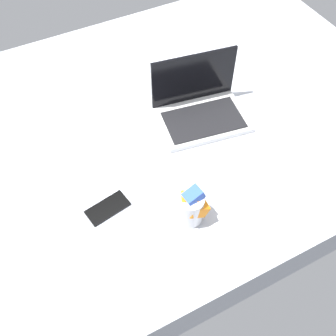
{
  "coord_description": "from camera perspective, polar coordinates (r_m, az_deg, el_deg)",
  "views": [
    {
      "loc": [
        -59.2,
        -99.03,
        131.56
      ],
      "look_at": [
        -21.82,
        -26.71,
        24.0
      ],
      "focal_mm": 43.4,
      "sensor_mm": 36.0,
      "label": 1
    }
  ],
  "objects": [
    {
      "name": "cell_phone",
      "position": [
        1.34,
        -8.49,
        -5.58
      ],
      "size": [
        14.98,
        9.16,
        0.8
      ],
      "primitive_type": "cube",
      "rotation": [
        0.0,
        0.0,
        1.75
      ],
      "color": "black",
      "rests_on": "bed_mattress"
    },
    {
      "name": "snack_cup",
      "position": [
        1.26,
        3.14,
        -5.45
      ],
      "size": [
        9.57,
        9.19,
        14.01
      ],
      "color": "silver",
      "rests_on": "bed_mattress"
    },
    {
      "name": "laptop",
      "position": [
        1.57,
        4.47,
        8.47
      ],
      "size": [
        36.25,
        27.97,
        23.0
      ],
      "rotation": [
        0.0,
        0.0,
        -0.16
      ],
      "color": "silver",
      "rests_on": "bed_mattress"
    },
    {
      "name": "bed_mattress",
      "position": [
        1.68,
        2.44,
        6.09
      ],
      "size": [
        180.0,
        140.0,
        18.0
      ],
      "primitive_type": "cube",
      "color": "#B7BCC6",
      "rests_on": "ground"
    }
  ]
}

